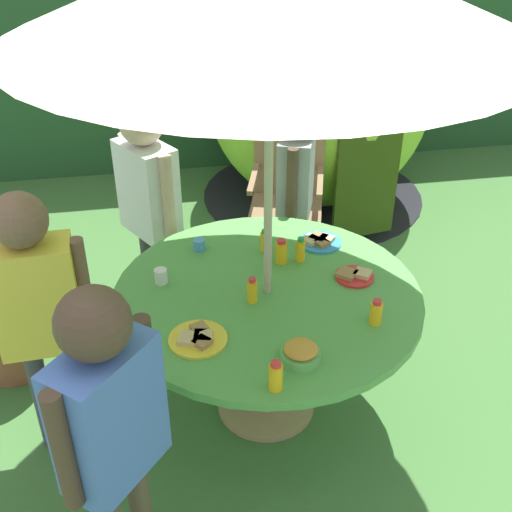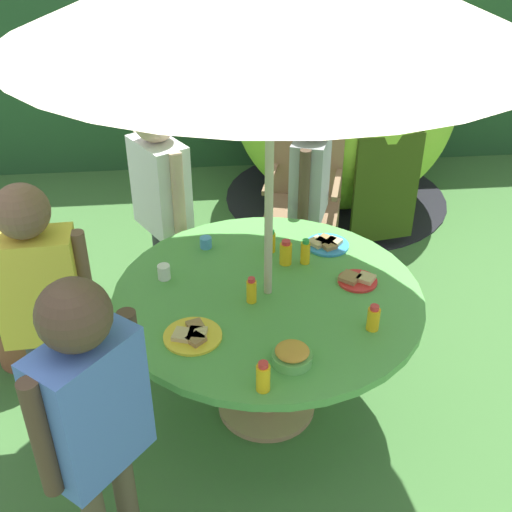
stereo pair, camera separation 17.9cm
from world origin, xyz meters
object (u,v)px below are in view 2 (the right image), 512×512
object	(u,v)px
garden_table	(268,314)
juice_bottle_center_back	(251,291)
child_in_blue_shirt	(92,407)
snack_bowl	(292,355)
cup_far	(164,272)
child_in_yellow_shirt	(38,288)
juice_bottle_near_left	(263,377)
dome_tent	(343,95)
child_in_white_shirt	(160,186)
child_in_grey_shirt	(310,178)
wooden_chair	(304,192)
plate_mid_right	(357,280)
potted_plant	(13,300)
juice_bottle_far_right	(373,318)
juice_bottle_mid_left	(271,242)
juice_bottle_center_front	(286,253)
cup_near	(206,242)
plate_near_right	(193,335)
juice_bottle_front_edge	(305,252)
plate_far_left	(327,244)

from	to	relation	value
garden_table	juice_bottle_center_back	size ratio (longest dim) A/B	11.34
child_in_blue_shirt	snack_bowl	distance (m)	0.78
garden_table	cup_far	distance (m)	0.52
child_in_yellow_shirt	juice_bottle_near_left	size ratio (longest dim) A/B	10.24
juice_bottle_center_back	dome_tent	bearing A→B (deg)	68.94
child_in_white_shirt	snack_bowl	distance (m)	1.41
dome_tent	child_in_blue_shirt	size ratio (longest dim) A/B	1.52
child_in_grey_shirt	juice_bottle_near_left	bearing A→B (deg)	4.54
wooden_chair	plate_mid_right	xyz separation A→B (m)	(0.02, -1.32, 0.21)
wooden_chair	plate_mid_right	size ratio (longest dim) A/B	5.06
juice_bottle_center_back	potted_plant	bearing A→B (deg)	154.99
cup_far	child_in_blue_shirt	bearing A→B (deg)	-102.15
garden_table	plate_mid_right	xyz separation A→B (m)	(0.42, 0.04, 0.14)
child_in_white_shirt	child_in_yellow_shirt	distance (m)	1.01
wooden_chair	juice_bottle_far_right	world-z (taller)	wooden_chair
juice_bottle_mid_left	dome_tent	bearing A→B (deg)	68.33
child_in_grey_shirt	juice_bottle_center_front	size ratio (longest dim) A/B	10.17
juice_bottle_center_front	cup_near	bearing A→B (deg)	153.90
child_in_grey_shirt	juice_bottle_far_right	bearing A→B (deg)	22.49
child_in_grey_shirt	garden_table	bearing A→B (deg)	0.00
child_in_grey_shirt	cup_near	bearing A→B (deg)	-28.38
juice_bottle_near_left	juice_bottle_far_right	bearing A→B (deg)	32.19
plate_near_right	juice_bottle_center_back	world-z (taller)	juice_bottle_center_back
child_in_white_shirt	plate_near_right	distance (m)	1.14
wooden_chair	juice_bottle_front_edge	bearing A→B (deg)	-83.32
garden_table	juice_bottle_center_front	world-z (taller)	juice_bottle_center_front
plate_far_left	juice_bottle_center_back	bearing A→B (deg)	-134.25
juice_bottle_near_left	cup_near	world-z (taller)	juice_bottle_near_left
garden_table	snack_bowl	size ratio (longest dim) A/B	8.83
cup_far	juice_bottle_center_back	bearing A→B (deg)	-29.30
snack_bowl	juice_bottle_near_left	world-z (taller)	juice_bottle_near_left
child_in_blue_shirt	cup_near	xyz separation A→B (m)	(0.40, 1.19, -0.12)
child_in_blue_shirt	juice_bottle_far_right	distance (m)	1.18
child_in_white_shirt	juice_bottle_center_front	world-z (taller)	child_in_white_shirt
juice_bottle_front_edge	plate_near_right	bearing A→B (deg)	-136.95
potted_plant	juice_bottle_far_right	bearing A→B (deg)	-25.41
garden_table	juice_bottle_center_back	bearing A→B (deg)	-141.44
child_in_blue_shirt	child_in_grey_shirt	bearing A→B (deg)	10.04
plate_mid_right	juice_bottle_far_right	size ratio (longest dim) A/B	1.57
cup_near	plate_far_left	bearing A→B (deg)	-4.36
juice_bottle_center_front	juice_bottle_front_edge	size ratio (longest dim) A/B	0.98
plate_mid_right	juice_bottle_center_back	size ratio (longest dim) A/B	1.50
plate_near_right	plate_far_left	distance (m)	0.94
child_in_yellow_shirt	plate_far_left	size ratio (longest dim) A/B	6.08
plate_mid_right	cup_far	distance (m)	0.89
plate_far_left	juice_bottle_center_back	distance (m)	0.60
juice_bottle_near_left	cup_far	bearing A→B (deg)	116.40
cup_far	child_in_grey_shirt	bearing A→B (deg)	44.49
child_in_blue_shirt	juice_bottle_center_back	size ratio (longest dim) A/B	11.02
wooden_chair	juice_bottle_far_right	bearing A→B (deg)	-73.57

